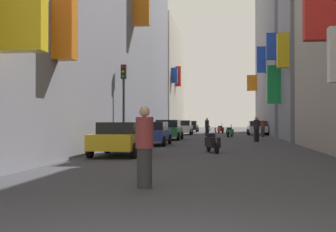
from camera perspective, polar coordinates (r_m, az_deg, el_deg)
ground_plane at (r=34.13m, az=6.03°, el=-3.01°), size 140.00×140.00×0.00m
building_left_mid_b at (r=56.06m, az=-1.78°, el=4.54°), size 6.64×17.87×12.94m
building_right_mid_b at (r=35.56m, az=19.29°, el=12.26°), size 7.21×6.83×18.70m
building_right_far at (r=53.07m, az=15.15°, el=7.79°), size 7.31×24.23×18.35m
parked_car_white at (r=46.88m, az=1.96°, el=-1.42°), size 1.85×4.21×1.48m
parked_car_silver at (r=46.64m, az=11.24°, el=-1.44°), size 1.99×4.13×1.42m
parked_car_yellow at (r=18.57m, az=-6.08°, el=-2.76°), size 1.90×3.96×1.37m
parked_car_green at (r=34.02m, az=0.02°, el=-1.70°), size 2.02×4.21×1.50m
parked_car_blue at (r=26.55m, az=-2.00°, el=-2.12°), size 1.93×4.14×1.37m
parked_car_black at (r=57.99m, az=2.93°, el=-1.29°), size 1.83×4.48×1.43m
scooter_black at (r=20.39m, az=5.64°, el=-3.32°), size 0.74×1.90×1.13m
scooter_white at (r=55.29m, az=5.14°, el=-1.62°), size 0.52×1.78×1.13m
scooter_green at (r=40.20m, az=7.83°, el=-1.99°), size 0.71×1.92×1.13m
scooter_red at (r=52.07m, az=6.68°, el=-1.68°), size 0.77×1.86×1.13m
pedestrian_crossing at (r=31.29m, az=11.14°, el=-1.63°), size 0.47×0.47×1.74m
pedestrian_near_left at (r=40.87m, az=11.92°, el=-1.53°), size 0.39×0.39×1.56m
pedestrian_near_right at (r=43.22m, az=4.95°, el=-1.37°), size 0.41×0.41×1.72m
pedestrian_mid_street at (r=9.57m, az=-2.99°, el=-3.95°), size 0.47×0.47×1.73m
traffic_light_near_corner at (r=23.87m, az=-5.64°, el=3.12°), size 0.26×0.34×4.39m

